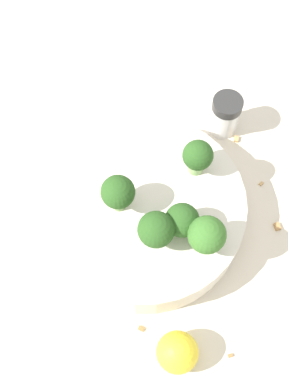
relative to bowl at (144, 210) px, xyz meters
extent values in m
plane|color=beige|center=(0.00, 0.00, -0.02)|extent=(3.00, 3.00, 0.00)
cylinder|color=silver|center=(0.00, 0.00, 0.00)|extent=(0.23, 0.23, 0.05)
cylinder|color=#8EB770|center=(0.05, 0.00, 0.03)|extent=(0.02, 0.02, 0.02)
sphere|color=#28511E|center=(0.05, 0.00, 0.05)|extent=(0.04, 0.04, 0.04)
cylinder|color=#84AD66|center=(0.08, 0.00, 0.04)|extent=(0.02, 0.02, 0.03)
sphere|color=#386B28|center=(0.08, 0.00, 0.06)|extent=(0.04, 0.04, 0.04)
cylinder|color=#7A9E5B|center=(-0.02, -0.02, 0.04)|extent=(0.02, 0.02, 0.03)
sphere|color=#28511E|center=(-0.02, -0.02, 0.06)|extent=(0.04, 0.04, 0.04)
cylinder|color=#7A9E5B|center=(0.04, -0.03, 0.04)|extent=(0.02, 0.02, 0.02)
sphere|color=#28511E|center=(0.04, -0.03, 0.05)|extent=(0.04, 0.04, 0.04)
cylinder|color=#84AD66|center=(0.02, 0.07, 0.04)|extent=(0.02, 0.02, 0.03)
sphere|color=#28511E|center=(0.02, 0.07, 0.06)|extent=(0.03, 0.03, 0.03)
cylinder|color=silver|center=(0.00, 0.16, 0.00)|extent=(0.04, 0.04, 0.05)
cylinder|color=#2D2D2D|center=(0.00, 0.16, 0.03)|extent=(0.04, 0.04, 0.01)
sphere|color=yellow|center=(0.12, -0.10, 0.00)|extent=(0.04, 0.04, 0.04)
cube|color=tan|center=(0.02, 0.16, -0.02)|extent=(0.01, 0.01, 0.01)
cube|color=olive|center=(0.17, -0.07, -0.02)|extent=(0.01, 0.01, 0.01)
cube|color=tan|center=(0.08, 0.12, -0.02)|extent=(0.00, 0.01, 0.01)
cube|color=#AD7F4C|center=(0.13, 0.09, -0.02)|extent=(0.01, 0.01, 0.01)
cube|color=olive|center=(0.08, -0.10, -0.02)|extent=(0.01, 0.01, 0.01)
camera|label=1|loc=(0.15, -0.19, 0.56)|focal=50.00mm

